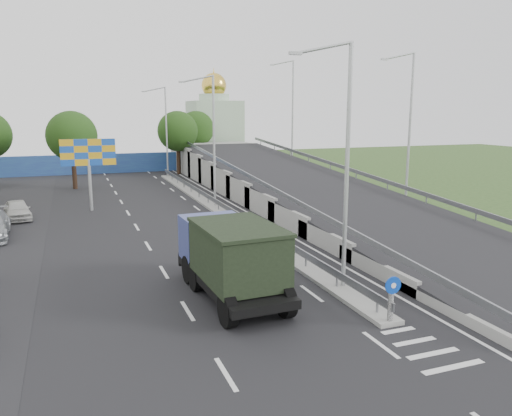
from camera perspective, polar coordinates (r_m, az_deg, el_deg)
name	(u,v)px	position (r m, az deg, el deg)	size (l,w,h in m)	color
ground	(431,353)	(17.41, 19.34, -15.38)	(160.00, 160.00, 0.00)	#2D4C1E
road_surface	(192,227)	(33.49, -7.32, -2.12)	(26.00, 90.00, 0.04)	black
median	(218,211)	(37.99, -4.31, -0.34)	(1.00, 44.00, 0.20)	gray
overpass_ramp	(308,184)	(40.41, 5.93, 2.70)	(10.00, 50.00, 3.50)	gray
median_guardrail	(218,203)	(37.87, -4.32, 0.63)	(0.09, 44.00, 0.71)	gray
sign_bollard	(391,299)	(18.56, 15.21, -9.97)	(0.64, 0.23, 1.67)	black
lamp_post_near	(343,155)	(20.70, 9.95, 6.00)	(2.74, 0.18, 10.08)	#B2B5B7
lamp_post_mid	(212,134)	(39.24, -5.10, 8.42)	(2.74, 0.18, 10.08)	#B2B5B7
lamp_post_far	(165,127)	(58.75, -10.39, 9.13)	(2.74, 0.18, 10.08)	#B2B5B7
blue_wall	(124,163)	(64.41, -14.82, 4.99)	(30.00, 0.50, 2.40)	#294199
church	(215,127)	(74.64, -4.76, 9.26)	(7.00, 7.00, 13.80)	#B2CCAD
billboard	(88,156)	(39.95, -18.61, 5.60)	(4.00, 0.24, 5.50)	#B2B5B7
tree_left_mid	(72,136)	(51.84, -20.31, 7.71)	(4.80, 4.80, 7.60)	black
tree_median_far	(178,131)	(61.09, -8.95, 8.65)	(4.80, 4.80, 7.60)	black
tree_ramp_far	(196,129)	(68.80, -6.85, 8.96)	(4.80, 4.80, 7.60)	black
dump_truck	(230,255)	(20.53, -2.96, -5.35)	(3.05, 7.39, 3.21)	black
parked_car_e	(17,210)	(39.09, -25.62, -0.20)	(1.63, 4.05, 1.38)	#BABAB5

